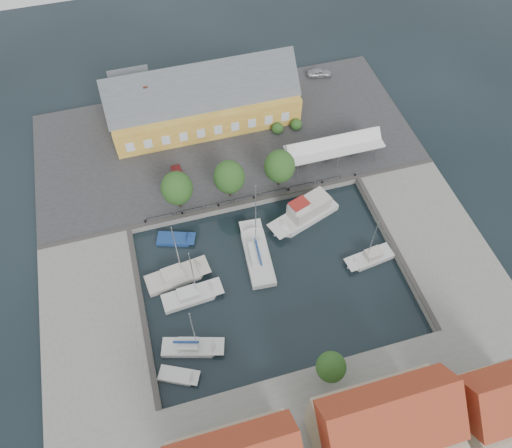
{
  "coord_description": "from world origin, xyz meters",
  "views": [
    {
      "loc": [
        -10.43,
        -30.71,
        54.83
      ],
      "look_at": [
        0.0,
        6.0,
        1.5
      ],
      "focal_mm": 35.0,
      "sensor_mm": 36.0,
      "label": 1
    }
  ],
  "objects": [
    {
      "name": "west_quay",
      "position": [
        -22.0,
        -2.0,
        0.5
      ],
      "size": [
        12.0,
        24.0,
        1.0
      ],
      "primitive_type": "cube",
      "color": "slate",
      "rests_on": "ground"
    },
    {
      "name": "car_red",
      "position": [
        -8.35,
        16.96,
        1.64
      ],
      "size": [
        1.43,
        3.92,
        1.28
      ],
      "primitive_type": "imported",
      "rotation": [
        0.0,
        0.0,
        0.02
      ],
      "color": "maroon",
      "rests_on": "north_quay"
    },
    {
      "name": "warehouse",
      "position": [
        -2.6,
        28.36,
        4.43
      ],
      "size": [
        28.56,
        14.0,
        9.55
      ],
      "color": "#C58B30",
      "rests_on": "north_quay"
    },
    {
      "name": "east_boat_b",
      "position": [
        12.87,
        -2.37,
        0.26
      ],
      "size": [
        6.73,
        2.97,
        9.18
      ],
      "color": "silver",
      "rests_on": "ground"
    },
    {
      "name": "west_boat_d",
      "position": [
        -11.64,
        -7.88,
        0.27
      ],
      "size": [
        7.43,
        4.04,
        9.83
      ],
      "color": "silver",
      "rests_on": "ground"
    },
    {
      "name": "quay_edge_fittings",
      "position": [
        0.02,
        4.75,
        1.06
      ],
      "size": [
        56.0,
        24.72,
        0.4
      ],
      "color": "#383533",
      "rests_on": "north_quay"
    },
    {
      "name": "south_bank",
      "position": [
        0.0,
        -21.0,
        0.5
      ],
      "size": [
        56.0,
        14.0,
        1.0
      ],
      "primitive_type": "cube",
      "color": "slate",
      "rests_on": "ground"
    },
    {
      "name": "west_boat_b",
      "position": [
        -11.6,
        1.77,
        0.26
      ],
      "size": [
        8.4,
        3.77,
        11.13
      ],
      "color": "#B8B2A6",
      "rests_on": "ground"
    },
    {
      "name": "ground",
      "position": [
        0.0,
        0.0,
        0.0
      ],
      "size": [
        140.0,
        140.0,
        0.0
      ],
      "primitive_type": "plane",
      "color": "black",
      "rests_on": "ground"
    },
    {
      "name": "quay_trees",
      "position": [
        -2.0,
        12.0,
        4.88
      ],
      "size": [
        18.2,
        4.2,
        6.3
      ],
      "color": "black",
      "rests_on": "north_quay"
    },
    {
      "name": "tent_canopy",
      "position": [
        14.0,
        14.5,
        3.68
      ],
      "size": [
        14.0,
        4.0,
        2.83
      ],
      "color": "silver",
      "rests_on": "north_quay"
    },
    {
      "name": "center_sailboat",
      "position": [
        -0.97,
        1.97,
        0.36
      ],
      "size": [
        3.74,
        10.3,
        13.68
      ],
      "color": "silver",
      "rests_on": "ground"
    },
    {
      "name": "west_boat_c",
      "position": [
        -10.35,
        -1.44,
        0.26
      ],
      "size": [
        7.7,
        2.94,
        10.31
      ],
      "color": "silver",
      "rests_on": "ground"
    },
    {
      "name": "east_quay",
      "position": [
        22.0,
        -2.0,
        0.5
      ],
      "size": [
        12.0,
        24.0,
        1.0
      ],
      "primitive_type": "cube",
      "color": "slate",
      "rests_on": "ground"
    },
    {
      "name": "townhouses",
      "position": [
        1.93,
        -23.24,
        5.82
      ],
      "size": [
        36.3,
        8.5,
        12.0
      ],
      "color": "tan",
      "rests_on": "south_bank"
    },
    {
      "name": "car_silver",
      "position": [
        18.72,
        32.97,
        1.68
      ],
      "size": [
        4.23,
        2.36,
        1.36
      ],
      "primitive_type": "imported",
      "rotation": [
        0.0,
        0.0,
        1.37
      ],
      "color": "#A8ACB0",
      "rests_on": "north_quay"
    },
    {
      "name": "trawler",
      "position": [
        7.01,
        6.22,
        1.02
      ],
      "size": [
        10.48,
        6.18,
        5.0
      ],
      "color": "silver",
      "rests_on": "ground"
    },
    {
      "name": "north_quay",
      "position": [
        0.0,
        23.0,
        0.5
      ],
      "size": [
        56.0,
        26.0,
        1.0
      ],
      "primitive_type": "cube",
      "color": "#2D2D30",
      "rests_on": "ground"
    },
    {
      "name": "launch_sw",
      "position": [
        -13.68,
        -10.65,
        0.09
      ],
      "size": [
        4.82,
        3.5,
        0.98
      ],
      "color": "silver",
      "rests_on": "ground"
    },
    {
      "name": "launch_nw",
      "position": [
        -10.67,
        7.45,
        0.09
      ],
      "size": [
        5.4,
        3.5,
        0.88
      ],
      "color": "navy",
      "rests_on": "ground"
    }
  ]
}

